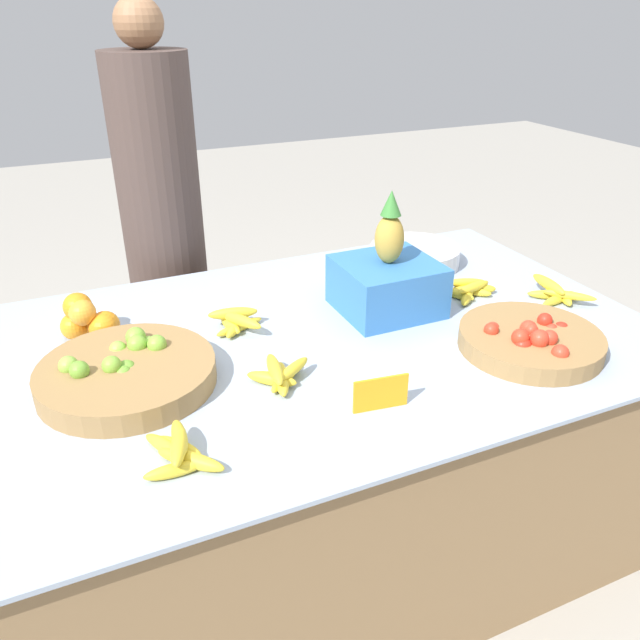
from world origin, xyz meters
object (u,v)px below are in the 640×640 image
(produce_crate, at_px, (387,281))
(lime_bowl, at_px, (127,372))
(tomato_basket, at_px, (530,340))
(price_sign, at_px, (381,393))
(metal_bowl, at_px, (415,255))
(vendor_person, at_px, (166,251))

(produce_crate, bearing_deg, lime_bowl, -172.65)
(tomato_basket, height_order, price_sign, tomato_basket)
(tomato_basket, bearing_deg, produce_crate, 122.08)
(tomato_basket, distance_m, produce_crate, 0.45)
(produce_crate, bearing_deg, metal_bowl, 45.53)
(tomato_basket, height_order, vendor_person, vendor_person)
(tomato_basket, bearing_deg, lime_bowl, 165.04)
(lime_bowl, distance_m, metal_bowl, 1.13)
(produce_crate, bearing_deg, vendor_person, 124.57)
(tomato_basket, xyz_separation_m, price_sign, (-0.51, -0.08, 0.01))
(tomato_basket, bearing_deg, metal_bowl, 86.53)
(tomato_basket, height_order, produce_crate, produce_crate)
(lime_bowl, height_order, price_sign, lime_bowl)
(price_sign, bearing_deg, tomato_basket, 15.90)
(lime_bowl, xyz_separation_m, produce_crate, (0.79, 0.10, 0.06))
(lime_bowl, height_order, tomato_basket, lime_bowl)
(vendor_person, bearing_deg, lime_bowl, -107.57)
(produce_crate, bearing_deg, tomato_basket, -57.92)
(tomato_basket, xyz_separation_m, produce_crate, (-0.24, 0.38, 0.07))
(lime_bowl, xyz_separation_m, price_sign, (0.52, -0.35, 0.01))
(lime_bowl, bearing_deg, metal_bowl, 19.75)
(lime_bowl, bearing_deg, produce_crate, 7.35)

